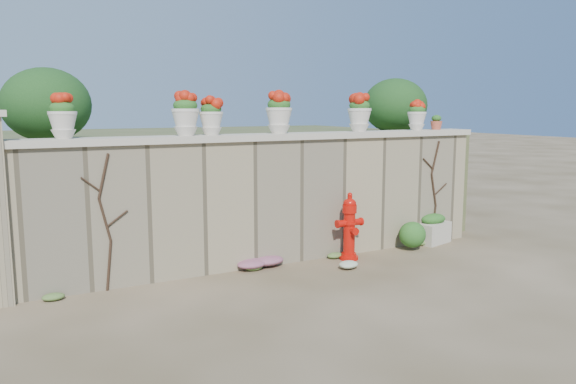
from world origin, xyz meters
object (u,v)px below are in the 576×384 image
planter_box (433,229)px  urn_pot_0 (63,117)px  terracotta_pot (436,123)px  fire_hydrant (349,226)px

planter_box → urn_pot_0: bearing=162.5°
urn_pot_0 → terracotta_pot: size_ratio=2.20×
planter_box → terracotta_pot: terracotta_pot is taller
urn_pot_0 → terracotta_pot: bearing=0.0°
planter_box → terracotta_pot: size_ratio=2.83×
fire_hydrant → planter_box: size_ratio=1.50×
urn_pot_0 → terracotta_pot: (6.54, 0.00, -0.17)m
fire_hydrant → terracotta_pot: bearing=12.6°
terracotta_pot → urn_pot_0: bearing=-180.0°
fire_hydrant → terracotta_pot: size_ratio=4.24×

